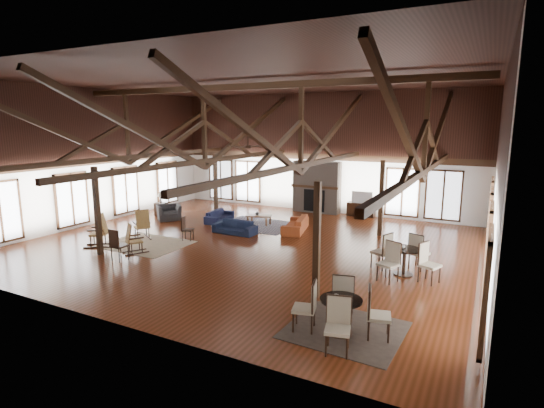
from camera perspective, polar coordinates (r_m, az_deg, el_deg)
The scene contains 31 objects.
floor at distance 16.05m, azimuth -2.86°, elevation -5.40°, with size 16.00×16.00×0.00m, color #572312.
ceiling at distance 15.50m, azimuth -3.07°, elevation 16.43°, with size 16.00×14.00×0.02m, color black.
wall_back at distance 21.80m, azimuth 6.43°, elevation 6.83°, with size 16.00×0.02×6.00m, color white.
wall_front at distance 10.13m, azimuth -23.37°, elevation 1.59°, with size 16.00×0.02×6.00m, color white.
wall_left at distance 20.70m, azimuth -22.56°, elevation 5.88°, with size 0.02×14.00×6.00m, color white.
wall_right at distance 13.39m, azimuth 28.16°, elevation 3.22°, with size 0.02×14.00×6.00m, color white.
roof_truss at distance 15.42m, azimuth -3.00°, elevation 9.13°, with size 15.60×14.07×3.14m.
post_grid at distance 15.69m, azimuth -2.91°, elevation -0.05°, with size 8.16×7.16×3.05m.
fireplace at distance 21.67m, azimuth 6.02°, elevation 2.26°, with size 2.50×0.69×2.60m.
ceiling_fan at distance 14.32m, azimuth -3.28°, elevation 7.82°, with size 1.60×1.60×0.75m.
sofa_navy_front at distance 17.56m, azimuth -5.03°, elevation -3.11°, with size 1.83×0.72×0.54m, color black.
sofa_navy_left at distance 19.83m, azimuth -7.09°, elevation -1.60°, with size 0.68×1.73×0.51m, color black.
sofa_orange at distance 17.89m, azimuth 3.14°, elevation -2.72°, with size 0.81×2.06×0.60m, color #973F1D.
coffee_table at distance 19.05m, azimuth -1.77°, elevation -1.65°, with size 1.25×0.93×0.43m.
vase at distance 19.00m, azimuth -2.02°, elevation -1.23°, with size 0.17×0.17×0.18m, color #B2B2B2.
armchair at distance 20.57m, azimuth -13.68°, elevation -1.10°, with size 1.07×0.94×0.70m, color #29292C.
side_table_lamp at distance 21.51m, azimuth -14.68°, elevation -0.30°, with size 0.49×0.49×1.25m.
rocking_chair_a at distance 17.38m, azimuth -17.04°, elevation -2.72°, with size 1.03×0.90×1.18m.
rocking_chair_b at distance 15.57m, azimuth -18.28°, elevation -4.54°, with size 0.81×0.93×1.06m.
rocking_chair_c at distance 16.83m, azimuth -22.05°, elevation -3.41°, with size 1.07×0.95×1.22m.
side_chair_a at distance 16.75m, azimuth -11.55°, elevation -3.02°, with size 0.49×0.49×0.92m.
side_chair_b at distance 14.84m, azimuth -20.16°, elevation -4.88°, with size 0.49×0.49×1.08m.
cafe_table_near at distance 9.44m, azimuth 9.24°, elevation -13.84°, with size 2.16×2.16×1.10m.
cafe_table_far at distance 13.31m, azimuth 17.37°, elevation -6.76°, with size 2.20×2.20×1.14m.
cup_near at distance 9.30m, azimuth 8.63°, elevation -12.24°, with size 0.13×0.13×0.10m, color #B2B2B2.
cup_far at distance 13.22m, azimuth 17.20°, elevation -5.51°, with size 0.12×0.12×0.10m, color #B2B2B2.
tv_console at distance 21.19m, azimuth 11.88°, elevation -0.73°, with size 1.32×0.49×0.66m, color black.
television at distance 21.07m, azimuth 12.08°, elevation 0.90°, with size 1.00×0.13×0.58m, color #B2B2B2.
rug_tan at distance 16.70m, azimuth -16.64°, elevation -5.18°, with size 3.05×2.40×0.01m, color tan.
rug_navy at distance 19.06m, azimuth -2.01°, elevation -2.78°, with size 3.31×2.48×0.01m, color #181742.
rug_dark at distance 9.84m, azimuth 9.80°, elevation -16.32°, with size 2.42×2.20×0.01m, color black.
Camera 1 is at (7.79, -13.31, 4.45)m, focal length 28.00 mm.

